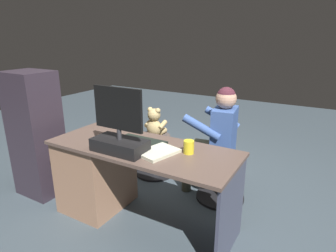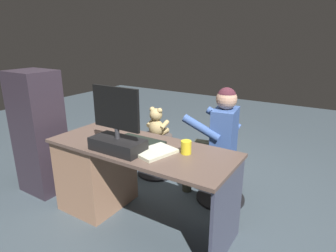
# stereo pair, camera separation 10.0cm
# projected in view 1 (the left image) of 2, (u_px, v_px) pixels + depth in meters

# --- Properties ---
(ground_plane) EXTENTS (10.00, 10.00, 0.00)m
(ground_plane) POSITION_uv_depth(u_px,v_px,m) (167.00, 199.00, 2.88)
(ground_plane) COLOR #3E4A53
(desk) EXTENTS (1.60, 0.64, 0.72)m
(desk) POSITION_uv_depth(u_px,v_px,m) (105.00, 171.00, 2.63)
(desk) COLOR brown
(desk) RESTS_ON ground_plane
(monitor) EXTENTS (0.44, 0.22, 0.51)m
(monitor) POSITION_uv_depth(u_px,v_px,m) (119.00, 135.00, 2.19)
(monitor) COLOR black
(monitor) RESTS_ON desk
(keyboard) EXTENTS (0.42, 0.14, 0.02)m
(keyboard) POSITION_uv_depth(u_px,v_px,m) (143.00, 141.00, 2.42)
(keyboard) COLOR black
(keyboard) RESTS_ON desk
(computer_mouse) EXTENTS (0.06, 0.10, 0.04)m
(computer_mouse) POSITION_uv_depth(u_px,v_px,m) (116.00, 135.00, 2.53)
(computer_mouse) COLOR #2F1E24
(computer_mouse) RESTS_ON desk
(cup) EXTENTS (0.08, 0.08, 0.10)m
(cup) POSITION_uv_depth(u_px,v_px,m) (189.00, 147.00, 2.18)
(cup) COLOR yellow
(cup) RESTS_ON desk
(tv_remote) EXTENTS (0.09, 0.16, 0.02)m
(tv_remote) POSITION_uv_depth(u_px,v_px,m) (112.00, 141.00, 2.42)
(tv_remote) COLOR black
(tv_remote) RESTS_ON desk
(notebook_binder) EXTENTS (0.29, 0.35, 0.02)m
(notebook_binder) POSITION_uv_depth(u_px,v_px,m) (158.00, 152.00, 2.18)
(notebook_binder) COLOR beige
(notebook_binder) RESTS_ON desk
(office_chair_teddy) EXTENTS (0.45, 0.45, 0.48)m
(office_chair_teddy) POSITION_uv_depth(u_px,v_px,m) (155.00, 152.00, 3.34)
(office_chair_teddy) COLOR black
(office_chair_teddy) RESTS_ON ground_plane
(teddy_bear) EXTENTS (0.23, 0.24, 0.33)m
(teddy_bear) POSITION_uv_depth(u_px,v_px,m) (155.00, 123.00, 3.24)
(teddy_bear) COLOR tan
(teddy_bear) RESTS_ON office_chair_teddy
(visitor_chair) EXTENTS (0.48, 0.48, 0.48)m
(visitor_chair) POSITION_uv_depth(u_px,v_px,m) (221.00, 174.00, 2.83)
(visitor_chair) COLOR black
(visitor_chair) RESTS_ON ground_plane
(person) EXTENTS (0.54, 0.52, 1.14)m
(person) POSITION_uv_depth(u_px,v_px,m) (216.00, 133.00, 2.75)
(person) COLOR #3A5798
(person) RESTS_ON ground_plane
(equipment_rack) EXTENTS (0.44, 0.36, 1.27)m
(equipment_rack) POSITION_uv_depth(u_px,v_px,m) (36.00, 135.00, 2.85)
(equipment_rack) COLOR #302732
(equipment_rack) RESTS_ON ground_plane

